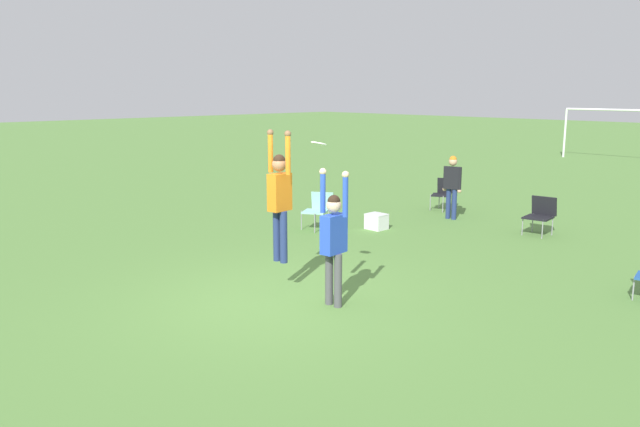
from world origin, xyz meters
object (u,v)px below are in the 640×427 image
Objects in this scene: person_spectator_near at (452,182)px; person_jumping at (280,193)px; frisbee at (319,143)px; cooler_box at (376,221)px; camping_chair_1 at (444,191)px; camping_chair_3 at (541,213)px; person_defending at (334,235)px; camping_chair_0 at (318,207)px.

person_jumping is at bearing -94.47° from person_spectator_near.
frisbee is 0.53× the size of cooler_box.
frisbee is at bearing 83.63° from camping_chair_1.
camping_chair_3 is at bearing -14.04° from person_jumping.
camping_chair_1 is 1.01× the size of camping_chair_3.
person_defending is 1.40m from frisbee.
camping_chair_3 is (1.01, 6.76, -1.11)m from person_jumping.
frisbee is (-0.46, 0.14, 1.31)m from person_defending.
person_jumping is 1.21m from person_defending.
person_defending is at bearing 86.30° from camping_chair_1.
person_spectator_near reaches higher than cooler_box.
person_spectator_near reaches higher than camping_chair_3.
person_defending is 2.39× the size of camping_chair_1.
camping_chair_0 is 0.54× the size of person_spectator_near.
frisbee is (0.63, 0.24, 0.80)m from person_jumping.
person_jumping is 1.32× the size of person_spectator_near.
cooler_box is (-2.99, 4.45, -0.90)m from person_defending.
person_jumping is at bearing -90.00° from person_defending.
camping_chair_0 reaches higher than cooler_box.
person_jumping is 1.02× the size of person_defending.
camping_chair_0 is (-3.47, 3.34, -1.89)m from frisbee.
camping_chair_3 is (-0.08, 6.66, -0.60)m from person_defending.
person_spectator_near is (-2.45, 6.68, -0.15)m from person_defending.
frisbee is 0.28× the size of camping_chair_0.
person_jumping is 4.71× the size of cooler_box.
cooler_box is at bearing -165.21° from camping_chair_0.
person_spectator_near reaches higher than camping_chair_0.
frisbee is 6.99m from person_spectator_near.
camping_chair_1 is 0.54× the size of person_spectator_near.
camping_chair_1 is 1.27m from person_spectator_near.
person_defending is 2.42× the size of camping_chair_3.
camping_chair_0 is 4.99m from camping_chair_3.
camping_chair_0 is at bearing -137.04° from person_defending.
cooler_box is (-2.53, 4.31, -2.22)m from frisbee.
person_defending is 2.39× the size of camping_chair_0.
camping_chair_1 is (-3.28, 7.53, -0.58)m from person_defending.
person_spectator_near is 3.57× the size of cooler_box.
person_defending is 1.29× the size of person_spectator_near.
camping_chair_3 is (3.20, -0.87, -0.02)m from camping_chair_1.
person_jumping is 6.95m from person_spectator_near.
person_defending is 6.68m from camping_chair_3.
person_spectator_near is (-2.37, 0.02, 0.45)m from camping_chair_3.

